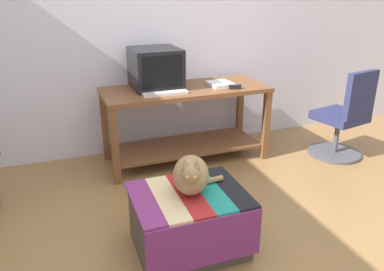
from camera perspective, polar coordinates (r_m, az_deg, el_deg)
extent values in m
plane|color=olive|center=(2.51, 6.68, -18.73)|extent=(14.00, 14.00, 0.00)
cube|color=silver|center=(3.87, -6.53, 16.68)|extent=(8.00, 0.10, 2.60)
cube|color=brown|center=(3.29, -11.37, -1.72)|extent=(0.06, 0.06, 0.68)
cube|color=brown|center=(3.78, 10.94, 1.40)|extent=(0.06, 0.06, 0.68)
cube|color=brown|center=(4.23, 7.11, 3.79)|extent=(0.06, 0.06, 0.68)
cube|color=brown|center=(3.80, -12.85, 1.34)|extent=(0.06, 0.06, 0.68)
cube|color=brown|center=(3.78, -0.96, -1.52)|extent=(1.43, 0.56, 0.02)
cube|color=brown|center=(3.60, -1.02, 6.82)|extent=(1.55, 0.65, 0.04)
cube|color=black|center=(3.61, -5.38, 7.29)|extent=(0.31, 0.32, 0.02)
cube|color=black|center=(3.58, -5.48, 9.95)|extent=(0.44, 0.46, 0.36)
cube|color=black|center=(3.36, -4.39, 9.39)|extent=(0.35, 0.02, 0.28)
cube|color=beige|center=(3.39, -4.11, 6.39)|extent=(0.40, 0.15, 0.02)
cube|color=white|center=(3.67, 4.23, 7.65)|extent=(0.23, 0.26, 0.03)
cube|color=#4C4238|center=(2.52, -0.46, -12.77)|extent=(0.67, 0.52, 0.39)
cube|color=#7A2D6B|center=(2.28, 2.05, -15.80)|extent=(0.71, 0.01, 0.31)
cube|color=#7A2D6B|center=(2.35, -7.10, -9.90)|extent=(0.14, 0.57, 0.02)
cube|color=beige|center=(2.38, -3.74, -9.35)|extent=(0.14, 0.57, 0.02)
cube|color=#AD2323|center=(2.41, -0.48, -8.78)|extent=(0.14, 0.57, 0.02)
cube|color=#1E897A|center=(2.46, 2.67, -8.21)|extent=(0.14, 0.57, 0.02)
cube|color=black|center=(2.51, 5.68, -7.63)|extent=(0.14, 0.57, 0.02)
ellipsoid|color=#9E7A4C|center=(2.38, -0.16, -5.87)|extent=(0.31, 0.37, 0.23)
sphere|color=#9E7A4C|center=(2.25, -0.16, -5.79)|extent=(0.12, 0.12, 0.12)
cylinder|color=#9E7A4C|center=(2.50, 2.02, -6.86)|extent=(0.25, 0.06, 0.04)
cone|color=#9E7A4C|center=(2.21, -1.04, -4.10)|extent=(0.05, 0.05, 0.06)
cone|color=#9E7A4C|center=(2.21, 0.71, -4.10)|extent=(0.05, 0.05, 0.06)
sphere|color=#C6D151|center=(2.19, -0.72, -6.23)|extent=(0.02, 0.02, 0.02)
sphere|color=#C6D151|center=(2.19, 0.40, -6.22)|extent=(0.02, 0.02, 0.02)
cylinder|color=#4C4C51|center=(4.18, 20.39, -2.45)|extent=(0.52, 0.52, 0.03)
cylinder|color=#4C4C51|center=(4.11, 20.72, -0.09)|extent=(0.05, 0.05, 0.34)
cube|color=navy|center=(4.05, 21.11, 2.68)|extent=(0.50, 0.50, 0.08)
cube|color=navy|center=(3.87, 23.82, 5.51)|extent=(0.38, 0.14, 0.44)
cube|color=black|center=(3.56, 6.44, 7.21)|extent=(0.12, 0.06, 0.04)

